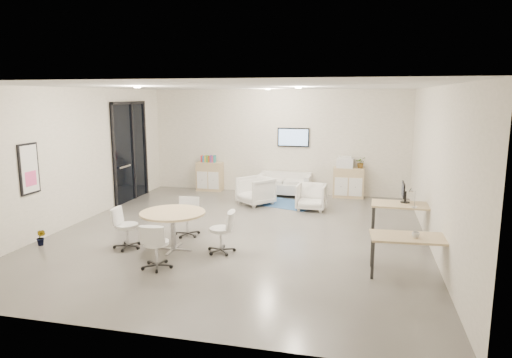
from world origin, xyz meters
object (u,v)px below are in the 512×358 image
object	(u,v)px
sideboard_right	(349,183)
desk_rear	(405,207)
sideboard_left	(210,176)
loveseat	(285,185)
armchair_left	(255,190)
desk_front	(411,240)
round_table	(173,216)
armchair_right	(311,196)

from	to	relation	value
sideboard_right	desk_rear	bearing A→B (deg)	-70.48
sideboard_left	loveseat	xyz separation A→B (m)	(2.47, -0.16, -0.13)
sideboard_left	armchair_left	size ratio (longest dim) A/B	1.08
sideboard_left	loveseat	bearing A→B (deg)	-3.75
sideboard_left	desk_rear	xyz separation A→B (m)	(5.70, -3.73, 0.20)
desk_front	round_table	world-z (taller)	round_table
armchair_left	armchair_right	xyz separation A→B (m)	(1.59, -0.24, -0.04)
desk_front	round_table	size ratio (longest dim) A/B	1.08
sideboard_left	desk_front	distance (m)	8.18
armchair_right	sideboard_right	bearing A→B (deg)	64.09
sideboard_left	sideboard_right	xyz separation A→B (m)	(4.38, -0.01, -0.01)
round_table	desk_rear	bearing A→B (deg)	23.11
loveseat	armchair_left	bearing A→B (deg)	-112.09
sideboard_right	armchair_left	size ratio (longest dim) A/B	1.06
sideboard_left	round_table	xyz separation A→B (m)	(1.19, -5.65, 0.24)
armchair_left	desk_rear	world-z (taller)	armchair_left
loveseat	armchair_right	size ratio (longest dim) A/B	2.06
armchair_left	armchair_right	world-z (taller)	armchair_left
sideboard_right	sideboard_left	bearing A→B (deg)	179.90
desk_front	round_table	xyz separation A→B (m)	(-4.42, 0.30, 0.07)
loveseat	armchair_left	size ratio (longest dim) A/B	1.87
sideboard_left	desk_rear	world-z (taller)	sideboard_left
sideboard_left	desk_front	world-z (taller)	sideboard_left
round_table	loveseat	bearing A→B (deg)	76.88
armchair_left	armchair_right	distance (m)	1.61
desk_rear	round_table	bearing A→B (deg)	-155.07
sideboard_right	round_table	xyz separation A→B (m)	(-3.19, -5.64, 0.24)
sideboard_left	armchair_right	size ratio (longest dim) A/B	1.19
sideboard_right	round_table	size ratio (longest dim) A/B	0.71
armchair_right	desk_front	distance (m)	4.70
sideboard_left	sideboard_right	distance (m)	4.38
armchair_left	desk_rear	distance (m)	4.40
desk_front	round_table	distance (m)	4.43
armchair_left	desk_rear	xyz separation A→B (m)	(3.82, -2.18, 0.23)
armchair_left	desk_front	size ratio (longest dim) A/B	0.62
sideboard_left	armchair_right	bearing A→B (deg)	-27.19
loveseat	round_table	xyz separation A→B (m)	(-1.28, -5.48, 0.37)
sideboard_right	desk_rear	xyz separation A→B (m)	(1.32, -3.72, 0.21)
armchair_right	round_table	world-z (taller)	round_table
sideboard_right	desk_front	size ratio (longest dim) A/B	0.66
armchair_left	desk_front	distance (m)	5.78
armchair_left	armchair_right	bearing A→B (deg)	30.21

